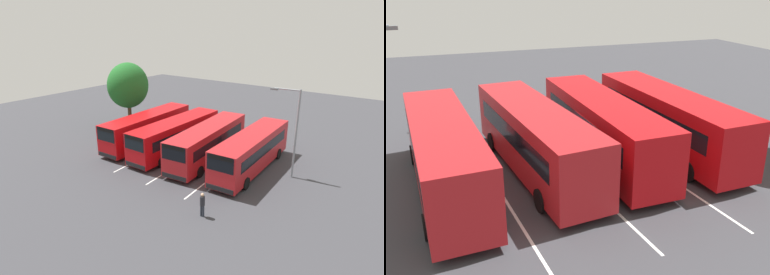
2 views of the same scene
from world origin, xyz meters
The scene contains 9 objects.
ground_plane centered at (0.00, 0.00, 0.00)m, with size 70.28×70.28×0.00m, color #38383D.
bus_far_left centered at (0.65, -5.43, 1.70)m, with size 10.87×2.82×3.08m.
bus_center_left centered at (0.68, -1.80, 1.70)m, with size 10.81×2.60×3.08m.
bus_center_right centered at (0.47, 1.60, 1.70)m, with size 10.96×3.41×3.08m.
bus_far_right centered at (0.02, 5.60, 1.70)m, with size 10.90×2.95×3.08m.
pedestrian centered at (8.19, 6.41, 0.96)m, with size 0.34×0.34×1.64m.
lane_stripe_outer_left centered at (0.00, -3.65, 0.00)m, with size 14.46×0.12×0.01m, color silver.
lane_stripe_inner_left centered at (0.00, 0.00, 0.00)m, with size 14.46×0.12×0.01m, color silver.
lane_stripe_inner_right centered at (0.00, 3.65, 0.00)m, with size 14.46×0.12×0.01m, color silver.
Camera 2 is at (-17.03, 6.07, 8.48)m, focal length 39.70 mm.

